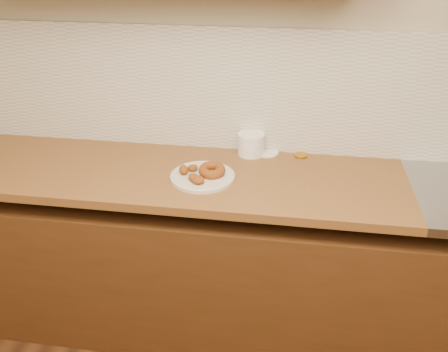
% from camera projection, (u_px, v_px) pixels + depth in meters
% --- Properties ---
extents(wall_back, '(4.00, 0.02, 2.70)m').
position_uv_depth(wall_back, '(303.00, 62.00, 2.16)').
color(wall_back, '#BCB092').
rests_on(wall_back, ground).
extents(base_cabinet, '(3.60, 0.60, 0.77)m').
position_uv_depth(base_cabinet, '(288.00, 271.00, 2.35)').
color(base_cabinet, '#4C2913').
rests_on(base_cabinet, floor).
extents(butcher_block, '(2.30, 0.62, 0.04)m').
position_uv_depth(butcher_block, '(154.00, 174.00, 2.20)').
color(butcher_block, brown).
rests_on(butcher_block, base_cabinet).
extents(backsplash, '(3.60, 0.02, 0.60)m').
position_uv_depth(backsplash, '(301.00, 94.00, 2.22)').
color(backsplash, beige).
rests_on(backsplash, wall_back).
extents(donut_plate, '(0.29, 0.29, 0.02)m').
position_uv_depth(donut_plate, '(203.00, 177.00, 2.12)').
color(donut_plate, beige).
rests_on(donut_plate, butcher_block).
extents(ring_donut, '(0.14, 0.14, 0.05)m').
position_uv_depth(ring_donut, '(212.00, 170.00, 2.11)').
color(ring_donut, '#933E11').
rests_on(ring_donut, donut_plate).
extents(fried_dough_chunks, '(0.15, 0.17, 0.04)m').
position_uv_depth(fried_dough_chunks, '(192.00, 174.00, 2.08)').
color(fried_dough_chunks, '#933E11').
rests_on(fried_dough_chunks, donut_plate).
extents(plastic_tub, '(0.13, 0.13, 0.11)m').
position_uv_depth(plastic_tub, '(251.00, 144.00, 2.32)').
color(plastic_tub, white).
rests_on(plastic_tub, butcher_block).
extents(tub_lid, '(0.16, 0.16, 0.01)m').
position_uv_depth(tub_lid, '(266.00, 152.00, 2.35)').
color(tub_lid, white).
rests_on(tub_lid, butcher_block).
extents(brass_jar_lid, '(0.07, 0.07, 0.01)m').
position_uv_depth(brass_jar_lid, '(301.00, 156.00, 2.32)').
color(brass_jar_lid, '#BD8921').
rests_on(brass_jar_lid, butcher_block).
extents(wooden_utensil, '(0.20, 0.04, 0.02)m').
position_uv_depth(wooden_utensil, '(206.00, 167.00, 2.20)').
color(wooden_utensil, '#A07D50').
rests_on(wooden_utensil, butcher_block).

